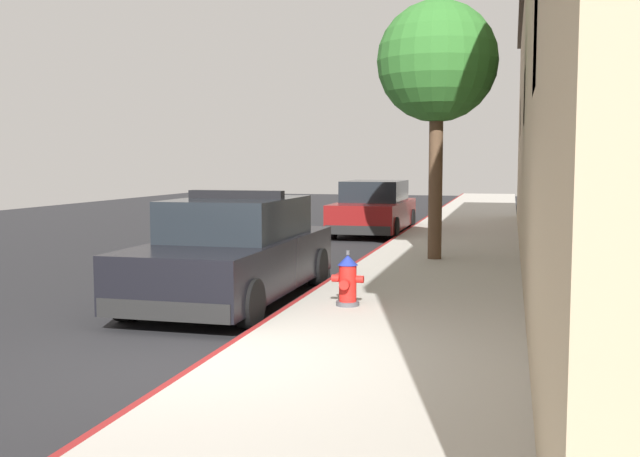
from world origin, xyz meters
name	(u,v)px	position (x,y,z in m)	size (l,w,h in m)	color
ground_plane	(206,251)	(-4.46, 10.00, -0.10)	(28.61, 60.00, 0.20)	#232326
sidewalk_pavement	(450,251)	(1.54, 10.00, 0.07)	(3.08, 60.00, 0.15)	#ADA89E
curb_painted_edge	(381,249)	(-0.04, 10.00, 0.07)	(0.08, 60.00, 0.15)	maroon
police_cruiser	(235,252)	(-1.16, 3.50, 0.74)	(1.94, 4.84, 1.68)	black
parked_car_silver_ahead	(374,209)	(-1.02, 14.39, 0.74)	(1.94, 4.84, 1.56)	maroon
fire_hydrant	(348,280)	(0.74, 2.81, 0.50)	(0.44, 0.40, 0.76)	#4C4C51
street_tree	(437,63)	(1.39, 8.09, 4.07)	(2.41, 2.41, 5.16)	brown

